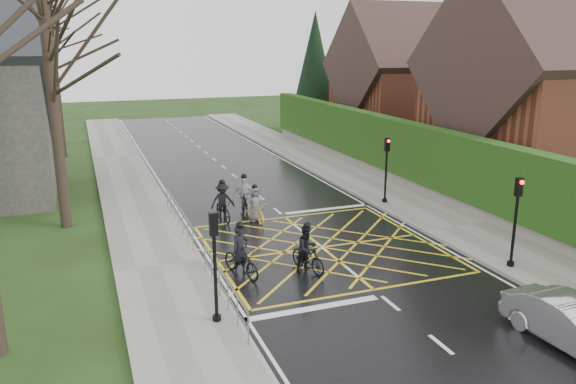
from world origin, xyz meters
TOP-DOWN VIEW (x-y plane):
  - ground at (0.00, 0.00)m, footprint 120.00×120.00m
  - road at (0.00, 0.00)m, footprint 9.00×80.00m
  - sidewalk_right at (6.00, 0.00)m, footprint 3.00×80.00m
  - sidewalk_left at (-6.00, 0.00)m, footprint 3.00×80.00m
  - stone_wall at (7.75, 6.00)m, footprint 0.50×38.00m
  - hedge at (7.75, 6.00)m, footprint 0.90×38.00m
  - house_near at (14.75, 4.00)m, footprint 11.80×9.80m
  - house_far at (14.75, 18.00)m, footprint 9.80×8.80m
  - conifer at (10.75, 26.00)m, footprint 4.60×4.60m
  - tree_near at (-9.00, 6.00)m, footprint 9.24×9.24m
  - tree_mid at (-10.00, 14.00)m, footprint 10.08×10.08m
  - tree_far at (-9.30, 22.00)m, footprint 8.40×8.40m
  - railing_south at (-4.65, -3.50)m, footprint 0.05×5.04m
  - railing_north at (-4.65, 4.00)m, footprint 0.05×6.04m
  - traffic_light_ne at (5.10, 4.20)m, footprint 0.24×0.31m
  - traffic_light_se at (5.10, -4.20)m, footprint 0.24×0.31m
  - traffic_light_sw at (-5.10, -4.50)m, footprint 0.24×0.31m
  - cyclist_rear at (-3.54, -1.43)m, footprint 1.24×2.00m
  - cyclist_back at (-1.37, -1.88)m, footprint 0.94×1.78m
  - cyclist_mid at (-2.62, 4.65)m, footprint 1.09×1.87m
  - cyclist_front at (-1.46, 5.29)m, footprint 1.18×1.86m
  - cyclist_lead at (-1.37, 3.96)m, footprint 0.78×1.73m
  - car at (3.04, -8.69)m, footprint 1.56×3.79m

SIDE VIEW (x-z plane):
  - ground at x=0.00m, z-range 0.00..0.00m
  - road at x=0.00m, z-range 0.00..0.01m
  - sidewalk_right at x=6.00m, z-range 0.00..0.15m
  - sidewalk_left at x=-6.00m, z-range 0.00..0.15m
  - stone_wall at x=7.75m, z-range 0.00..0.70m
  - cyclist_lead at x=-1.37m, z-range -0.25..1.38m
  - cyclist_rear at x=-3.54m, z-range -0.32..1.51m
  - car at x=3.04m, z-range 0.00..1.22m
  - cyclist_back at x=-1.37m, z-range -0.21..1.51m
  - cyclist_mid at x=-2.62m, z-range -0.24..1.55m
  - cyclist_front at x=-1.46m, z-range -0.24..1.57m
  - railing_south at x=-4.65m, z-range 0.27..1.29m
  - railing_north at x=-4.65m, z-range 0.27..1.30m
  - traffic_light_ne at x=5.10m, z-range 0.06..3.27m
  - traffic_light_se at x=5.10m, z-range 0.06..3.27m
  - traffic_light_sw at x=-5.10m, z-range 0.06..3.27m
  - hedge at x=7.75m, z-range 0.70..3.50m
  - house_far at x=14.75m, z-range -0.79..9.51m
  - house_near at x=14.75m, z-range -0.92..10.38m
  - conifer at x=10.75m, z-range -0.01..9.99m
  - tree_far at x=-9.30m, z-range 1.99..12.39m
  - tree_near at x=-9.00m, z-range 2.19..13.63m
  - tree_mid at x=-10.00m, z-range 2.39..14.87m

